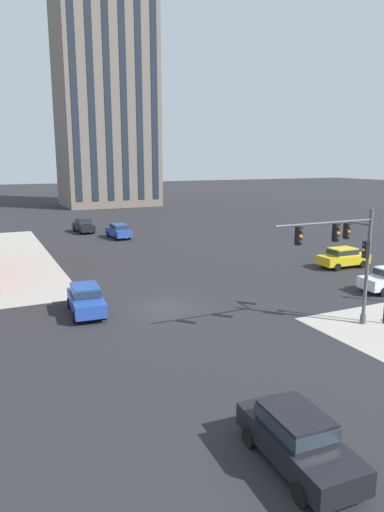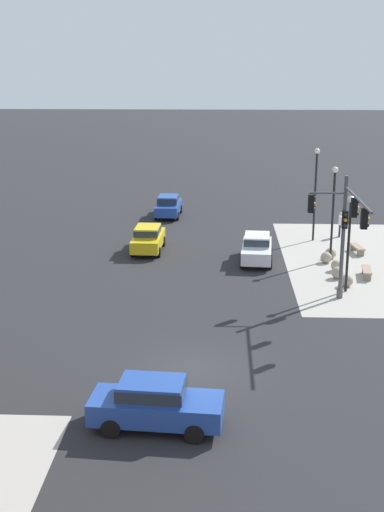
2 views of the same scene
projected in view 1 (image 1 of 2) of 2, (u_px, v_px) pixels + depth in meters
The scene contains 7 objects.
ground_plane at pixel (165, 308), 28.09m from camera, with size 320.00×320.00×0.00m, color #262628.
traffic_signal_main at pixel (349, 251), 24.21m from camera, with size 6.30×2.09×6.39m.
car_main_northbound_near at pixel (86, 298), 26.91m from camera, with size 2.15×4.52×1.68m.
car_main_northbound_far at pixel (343, 257), 38.46m from camera, with size 4.44×1.97×1.68m.
car_main_southbound_far at pixel (297, 437), 13.44m from camera, with size 2.06×4.48×1.68m.
car_cross_westbound at pixel (84, 225), 57.07m from camera, with size 2.10×4.50×1.68m.
car_main_mid at pixel (119, 230), 52.90m from camera, with size 2.07×4.49×1.68m.
Camera 1 is at (-9.91, -24.99, 8.90)m, focal length 32.04 mm.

